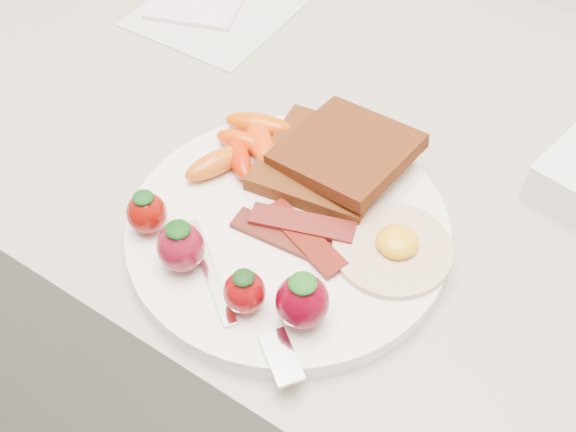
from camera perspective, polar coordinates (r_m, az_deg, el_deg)
The scene contains 10 objects.
counter at distance 1.07m, azimuth 3.47°, elevation -10.92°, with size 2.00×0.60×0.90m, color gray.
plate at distance 0.61m, azimuth -0.00°, elevation -1.17°, with size 0.27×0.27×0.02m, color white.
toast_lower at distance 0.64m, azimuth 2.91°, elevation 4.22°, with size 0.11×0.11×0.01m, color #4F1A07.
toast_upper at distance 0.63m, azimuth 4.65°, elevation 5.16°, with size 0.10×0.10×0.01m, color #3E1709.
fried_egg at distance 0.58m, azimuth 8.34°, elevation -2.42°, with size 0.12×0.12×0.02m.
bacon_strips at distance 0.59m, azimuth 0.64°, elevation -1.28°, with size 0.11×0.06×0.01m.
baby_carrots at distance 0.65m, azimuth -3.43°, elevation 5.60°, with size 0.08×0.12×0.02m.
strawberries at distance 0.55m, azimuth -5.04°, elevation -3.88°, with size 0.19×0.05×0.05m.
fork at distance 0.55m, azimuth -3.74°, elevation -7.23°, with size 0.16×0.09×0.00m.
paper_sheet at distance 0.88m, azimuth -4.76°, elevation 16.52°, with size 0.16×0.21×0.00m, color silver.
Camera 1 is at (0.24, 1.23, 1.38)m, focal length 45.00 mm.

